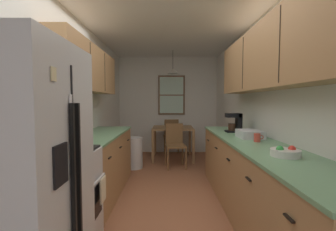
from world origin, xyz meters
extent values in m
plane|color=#995B3D|center=(0.00, 1.00, 0.00)|extent=(12.00, 12.00, 0.00)
cube|color=white|center=(-1.35, 1.00, 1.27)|extent=(0.10, 9.00, 2.55)
cube|color=white|center=(1.35, 1.00, 1.27)|extent=(0.10, 9.00, 2.55)
cube|color=white|center=(0.00, 3.65, 1.27)|extent=(4.40, 0.10, 2.55)
cube|color=white|center=(0.00, 1.00, 2.59)|extent=(4.40, 9.00, 0.08)
cube|color=silver|center=(-0.94, -1.19, 0.86)|extent=(0.73, 0.76, 1.71)
cube|color=black|center=(-0.57, -1.19, 0.81)|extent=(0.01, 0.01, 1.54)
cube|color=black|center=(-0.56, -1.23, 0.81)|extent=(0.02, 0.02, 1.10)
cube|color=black|center=(-0.56, -1.15, 0.81)|extent=(0.02, 0.02, 1.10)
cube|color=black|center=(-0.57, -1.35, 1.03)|extent=(0.01, 0.15, 0.22)
cube|color=beige|center=(-0.57, -1.40, 1.50)|extent=(0.01, 0.05, 0.07)
cube|color=white|center=(-0.57, -1.20, 1.38)|extent=(0.01, 0.04, 0.05)
cube|color=silver|center=(-0.99, -0.49, 0.45)|extent=(0.62, 0.58, 0.90)
cube|color=black|center=(-0.67, -0.49, 0.42)|extent=(0.01, 0.41, 0.30)
cube|color=silver|center=(-0.65, -0.49, 0.63)|extent=(0.02, 0.47, 0.02)
cube|color=black|center=(-0.99, -0.49, 0.91)|extent=(0.59, 0.55, 0.02)
cube|color=silver|center=(-1.27, -0.49, 1.00)|extent=(0.06, 0.58, 0.20)
cylinder|color=#2D2D2D|center=(-1.13, -0.62, 0.93)|extent=(0.15, 0.15, 0.01)
cylinder|color=#2D2D2D|center=(-1.13, -0.36, 0.93)|extent=(0.15, 0.15, 0.01)
cylinder|color=#2D2D2D|center=(-0.85, -0.62, 0.93)|extent=(0.15, 0.15, 0.01)
cylinder|color=#2D2D2D|center=(-0.85, -0.36, 0.93)|extent=(0.15, 0.15, 0.01)
cube|color=white|center=(-1.11, -0.49, 1.65)|extent=(0.38, 0.60, 0.34)
cube|color=black|center=(-0.92, -0.55, 1.65)|extent=(0.01, 0.36, 0.22)
cube|color=#2D2D33|center=(-0.92, -0.29, 1.65)|extent=(0.01, 0.12, 0.22)
cube|color=#A87A4C|center=(-1.00, 0.75, 0.43)|extent=(0.60, 1.89, 0.87)
cube|color=#6B9E70|center=(-1.00, 0.75, 0.89)|extent=(0.63, 1.91, 0.03)
cube|color=black|center=(-0.69, 0.13, 0.70)|extent=(0.02, 0.10, 0.01)
cube|color=black|center=(-0.69, 0.75, 0.70)|extent=(0.02, 0.10, 0.01)
cube|color=black|center=(-0.69, 1.38, 0.70)|extent=(0.02, 0.10, 0.01)
cube|color=#A87A4C|center=(-1.14, 0.70, 1.82)|extent=(0.32, 1.99, 0.63)
cube|color=#2D2319|center=(-0.98, 0.38, 1.82)|extent=(0.01, 0.01, 0.58)
cube|color=#2D2319|center=(-0.98, 1.03, 1.82)|extent=(0.01, 0.01, 0.58)
cube|color=#A87A4C|center=(1.00, 0.04, 0.43)|extent=(0.60, 3.30, 0.87)
cube|color=#6B9E70|center=(1.00, 0.04, 0.89)|extent=(0.63, 3.32, 0.03)
cube|color=black|center=(0.69, -1.28, 0.70)|extent=(0.02, 0.10, 0.01)
cube|color=black|center=(0.69, -0.62, 0.70)|extent=(0.02, 0.10, 0.01)
cube|color=black|center=(0.69, 0.04, 0.70)|extent=(0.02, 0.10, 0.01)
cube|color=black|center=(0.69, 0.70, 0.70)|extent=(0.02, 0.10, 0.01)
cube|color=black|center=(0.69, 1.36, 0.70)|extent=(0.02, 0.10, 0.01)
cube|color=#A87A4C|center=(1.14, -0.01, 1.86)|extent=(0.32, 3.00, 0.73)
cube|color=#2D2319|center=(0.98, -0.51, 1.86)|extent=(0.01, 0.01, 0.67)
cube|color=#2D2319|center=(0.98, 0.48, 1.86)|extent=(0.01, 0.01, 0.67)
cube|color=olive|center=(0.11, 2.86, 0.74)|extent=(0.95, 0.89, 0.03)
cube|color=olive|center=(-0.33, 2.44, 0.36)|extent=(0.06, 0.06, 0.73)
cube|color=olive|center=(0.56, 2.44, 0.36)|extent=(0.06, 0.06, 0.73)
cube|color=olive|center=(-0.33, 3.27, 0.36)|extent=(0.06, 0.06, 0.73)
cube|color=olive|center=(0.56, 3.27, 0.36)|extent=(0.06, 0.06, 0.73)
cube|color=brown|center=(0.16, 2.13, 0.45)|extent=(0.45, 0.45, 0.04)
cube|color=brown|center=(0.13, 2.31, 0.68)|extent=(0.37, 0.08, 0.45)
cylinder|color=brown|center=(0.36, 1.97, 0.22)|extent=(0.04, 0.04, 0.43)
cylinder|color=brown|center=(0.00, 1.92, 0.22)|extent=(0.04, 0.04, 0.43)
cylinder|color=brown|center=(0.31, 2.33, 0.22)|extent=(0.04, 0.04, 0.43)
cylinder|color=brown|center=(-0.05, 2.29, 0.22)|extent=(0.04, 0.04, 0.43)
cube|color=brown|center=(0.07, 3.58, 0.45)|extent=(0.44, 0.44, 0.04)
cube|color=brown|center=(0.09, 3.40, 0.68)|extent=(0.37, 0.07, 0.45)
cylinder|color=brown|center=(-0.12, 3.75, 0.22)|extent=(0.04, 0.04, 0.43)
cylinder|color=brown|center=(0.24, 3.78, 0.22)|extent=(0.04, 0.04, 0.43)
cylinder|color=brown|center=(-0.09, 3.38, 0.22)|extent=(0.04, 0.04, 0.43)
cylinder|color=brown|center=(0.27, 3.42, 0.22)|extent=(0.04, 0.04, 0.43)
cylinder|color=black|center=(0.11, 2.86, 2.33)|extent=(0.01, 0.01, 0.43)
cone|color=beige|center=(0.11, 2.86, 2.07)|extent=(0.25, 0.25, 0.10)
sphere|color=white|center=(0.11, 2.86, 2.09)|extent=(0.06, 0.06, 0.06)
cube|color=brown|center=(0.09, 3.58, 1.53)|extent=(0.70, 0.04, 1.04)
cube|color=#B2D1B7|center=(0.09, 3.56, 1.53)|extent=(0.62, 0.01, 0.96)
cube|color=brown|center=(0.09, 3.56, 1.53)|extent=(0.62, 0.02, 0.03)
cylinder|color=silver|center=(-0.70, 2.10, 0.31)|extent=(0.36, 0.36, 0.63)
cylinder|color=#265999|center=(-1.00, -0.08, 0.97)|extent=(0.12, 0.12, 0.15)
cylinder|color=white|center=(-1.00, -0.08, 1.06)|extent=(0.12, 0.12, 0.02)
cube|color=beige|center=(-0.64, -0.35, 0.50)|extent=(0.02, 0.16, 0.24)
cube|color=black|center=(0.99, 0.91, 0.91)|extent=(0.22, 0.18, 0.02)
cube|color=black|center=(1.07, 0.91, 1.04)|extent=(0.06, 0.18, 0.29)
cube|color=black|center=(0.99, 0.91, 1.16)|extent=(0.22, 0.18, 0.06)
cylinder|color=#331E14|center=(0.97, 0.91, 0.98)|extent=(0.11, 0.11, 0.11)
cylinder|color=#BF3F33|center=(1.03, 0.07, 0.95)|extent=(0.07, 0.07, 0.10)
torus|color=#BF3F33|center=(1.07, 0.07, 0.95)|extent=(0.05, 0.01, 0.05)
cylinder|color=silver|center=(0.99, -0.64, 0.93)|extent=(0.24, 0.24, 0.06)
cylinder|color=black|center=(0.99, -0.64, 0.95)|extent=(0.20, 0.20, 0.03)
sphere|color=red|center=(1.05, -0.64, 0.96)|extent=(0.06, 0.06, 0.06)
sphere|color=green|center=(0.94, -0.65, 0.96)|extent=(0.06, 0.06, 0.06)
cube|color=silver|center=(1.04, 0.35, 0.95)|extent=(0.28, 0.34, 0.10)
camera|label=1|loc=(0.00, -2.55, 1.36)|focal=24.56mm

